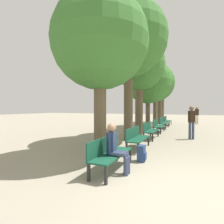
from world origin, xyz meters
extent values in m
plane|color=gray|center=(0.00, 0.00, 0.00)|extent=(80.00, 80.00, 0.00)
cube|color=#144733|center=(-1.80, 0.47, 0.41)|extent=(0.51, 1.71, 0.04)
cube|color=#144733|center=(-2.03, 0.47, 0.63)|extent=(0.04, 1.71, 0.41)
cube|color=black|center=(-1.59, -0.35, 0.19)|extent=(0.06, 0.06, 0.39)
cube|color=black|center=(-1.59, 1.28, 0.19)|extent=(0.06, 0.06, 0.39)
cube|color=black|center=(-2.00, -0.35, 0.19)|extent=(0.06, 0.06, 0.39)
cube|color=black|center=(-2.00, 1.28, 0.19)|extent=(0.06, 0.06, 0.39)
cube|color=#144733|center=(-1.80, 2.97, 0.41)|extent=(0.51, 1.71, 0.04)
cube|color=#144733|center=(-2.03, 2.97, 0.63)|extent=(0.04, 1.71, 0.41)
cube|color=black|center=(-1.59, 2.16, 0.19)|extent=(0.06, 0.06, 0.39)
cube|color=black|center=(-1.59, 3.78, 0.19)|extent=(0.06, 0.06, 0.39)
cube|color=black|center=(-2.00, 2.16, 0.19)|extent=(0.06, 0.06, 0.39)
cube|color=black|center=(-2.00, 3.78, 0.19)|extent=(0.06, 0.06, 0.39)
cube|color=#144733|center=(-1.80, 5.48, 0.41)|extent=(0.51, 1.71, 0.04)
cube|color=#144733|center=(-2.03, 5.48, 0.63)|extent=(0.04, 1.71, 0.41)
cube|color=black|center=(-1.59, 4.67, 0.19)|extent=(0.06, 0.06, 0.39)
cube|color=black|center=(-1.59, 6.29, 0.19)|extent=(0.06, 0.06, 0.39)
cube|color=black|center=(-2.00, 4.67, 0.19)|extent=(0.06, 0.06, 0.39)
cube|color=black|center=(-2.00, 6.29, 0.19)|extent=(0.06, 0.06, 0.39)
cube|color=#144733|center=(-1.80, 7.98, 0.41)|extent=(0.51, 1.71, 0.04)
cube|color=#144733|center=(-2.03, 7.98, 0.63)|extent=(0.04, 1.71, 0.41)
cube|color=black|center=(-1.59, 7.17, 0.19)|extent=(0.06, 0.06, 0.39)
cube|color=black|center=(-1.59, 8.79, 0.19)|extent=(0.06, 0.06, 0.39)
cube|color=black|center=(-2.00, 7.17, 0.19)|extent=(0.06, 0.06, 0.39)
cube|color=black|center=(-2.00, 8.79, 0.19)|extent=(0.06, 0.06, 0.39)
cube|color=#144733|center=(-1.80, 10.49, 0.41)|extent=(0.51, 1.71, 0.04)
cube|color=#144733|center=(-2.03, 10.49, 0.63)|extent=(0.04, 1.71, 0.41)
cube|color=black|center=(-1.59, 9.68, 0.19)|extent=(0.06, 0.06, 0.39)
cube|color=black|center=(-1.59, 11.30, 0.19)|extent=(0.06, 0.06, 0.39)
cube|color=black|center=(-2.00, 9.68, 0.19)|extent=(0.06, 0.06, 0.39)
cube|color=black|center=(-2.00, 11.30, 0.19)|extent=(0.06, 0.06, 0.39)
cube|color=#144733|center=(-1.80, 12.99, 0.41)|extent=(0.51, 1.71, 0.04)
cube|color=#144733|center=(-2.03, 12.99, 0.63)|extent=(0.04, 1.71, 0.41)
cube|color=black|center=(-1.59, 12.18, 0.19)|extent=(0.06, 0.06, 0.39)
cube|color=black|center=(-1.59, 13.81, 0.19)|extent=(0.06, 0.06, 0.39)
cube|color=black|center=(-2.00, 12.18, 0.19)|extent=(0.06, 0.06, 0.39)
cube|color=black|center=(-2.00, 13.81, 0.19)|extent=(0.06, 0.06, 0.39)
cylinder|color=brown|center=(-2.76, 1.63, 1.47)|extent=(0.42, 0.42, 2.93)
sphere|color=#38702D|center=(-2.76, 1.63, 3.82)|extent=(3.23, 3.23, 3.23)
cylinder|color=brown|center=(-2.76, 4.60, 1.98)|extent=(0.44, 0.44, 3.95)
sphere|color=#38702D|center=(-2.76, 4.60, 4.99)|extent=(3.76, 3.76, 3.76)
cylinder|color=brown|center=(-2.76, 6.60, 1.65)|extent=(0.46, 0.46, 3.31)
sphere|color=#38702D|center=(-2.76, 6.60, 4.14)|extent=(3.03, 3.03, 3.03)
cylinder|color=brown|center=(-2.76, 9.03, 1.32)|extent=(0.32, 0.32, 2.64)
sphere|color=#38702D|center=(-2.76, 9.03, 3.54)|extent=(3.28, 3.28, 3.28)
cylinder|color=brown|center=(-2.76, 11.90, 1.44)|extent=(0.32, 0.32, 2.88)
sphere|color=#38702D|center=(-2.76, 11.90, 3.80)|extent=(3.32, 3.32, 3.32)
cylinder|color=brown|center=(-2.76, 14.42, 1.88)|extent=(0.46, 0.46, 3.75)
sphere|color=#38702D|center=(-2.76, 14.42, 4.49)|extent=(2.67, 2.67, 2.67)
cylinder|color=brown|center=(-2.76, 16.48, 2.01)|extent=(0.37, 0.37, 4.02)
sphere|color=#38702D|center=(-2.76, 16.48, 4.72)|extent=(2.54, 2.54, 2.54)
cylinder|color=#384260|center=(-1.57, 0.28, 0.49)|extent=(0.40, 0.12, 0.12)
cylinder|color=#384260|center=(-1.37, 0.28, 0.21)|extent=(0.12, 0.12, 0.43)
cylinder|color=#384260|center=(-1.57, 0.42, 0.49)|extent=(0.40, 0.12, 0.12)
cylinder|color=#384260|center=(-1.37, 0.42, 0.21)|extent=(0.12, 0.12, 0.43)
cube|color=navy|center=(-1.77, 0.35, 0.71)|extent=(0.18, 0.22, 0.57)
cylinder|color=navy|center=(-1.77, 0.23, 0.74)|extent=(0.08, 0.08, 0.51)
cylinder|color=navy|center=(-1.77, 0.47, 0.74)|extent=(0.08, 0.08, 0.51)
sphere|color=#A37A5B|center=(-1.77, 0.35, 1.11)|extent=(0.22, 0.22, 0.22)
cube|color=navy|center=(-1.31, 1.50, 0.24)|extent=(0.19, 0.30, 0.48)
cube|color=navy|center=(-1.19, 1.50, 0.17)|extent=(0.04, 0.21, 0.21)
cylinder|color=beige|center=(0.59, 15.44, 0.44)|extent=(0.13, 0.13, 0.87)
cylinder|color=beige|center=(0.75, 15.44, 0.44)|extent=(0.13, 0.13, 0.87)
cube|color=black|center=(0.67, 15.44, 1.18)|extent=(0.27, 0.24, 0.62)
cylinder|color=black|center=(0.54, 15.44, 1.20)|extent=(0.09, 0.09, 0.59)
cylinder|color=black|center=(0.80, 15.44, 1.20)|extent=(0.09, 0.09, 0.59)
sphere|color=#A37A5B|center=(0.67, 15.44, 1.61)|extent=(0.24, 0.24, 0.24)
cylinder|color=#384260|center=(0.02, 6.14, 0.42)|extent=(0.12, 0.12, 0.85)
cylinder|color=#384260|center=(0.17, 6.14, 0.42)|extent=(0.12, 0.12, 0.85)
cube|color=black|center=(0.09, 6.14, 1.15)|extent=(0.30, 0.29, 0.60)
cylinder|color=black|center=(-0.03, 6.14, 1.16)|extent=(0.09, 0.09, 0.57)
cylinder|color=black|center=(0.22, 6.14, 1.16)|extent=(0.09, 0.09, 0.57)
sphere|color=brown|center=(0.09, 6.14, 1.57)|extent=(0.23, 0.23, 0.23)
camera|label=1|loc=(-0.02, -3.57, 1.60)|focal=28.00mm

